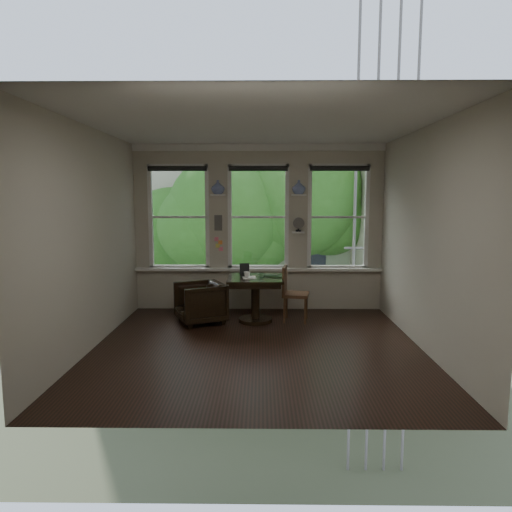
{
  "coord_description": "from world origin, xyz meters",
  "views": [
    {
      "loc": [
        0.06,
        -6.1,
        2.06
      ],
      "look_at": [
        -0.03,
        0.9,
        1.16
      ],
      "focal_mm": 32.0,
      "sensor_mm": 36.0,
      "label": 1
    }
  ],
  "objects_px": {
    "laptop": "(272,276)",
    "mug": "(247,275)",
    "side_chair_right": "(296,294)",
    "table": "(255,299)",
    "armchair_left": "(200,303)"
  },
  "relations": [
    {
      "from": "side_chair_right",
      "to": "table",
      "type": "bearing_deg",
      "value": 102.47
    },
    {
      "from": "armchair_left",
      "to": "side_chair_right",
      "type": "xyz_separation_m",
      "value": [
        1.58,
        0.13,
        0.12
      ]
    },
    {
      "from": "side_chair_right",
      "to": "laptop",
      "type": "distance_m",
      "value": 0.5
    },
    {
      "from": "armchair_left",
      "to": "mug",
      "type": "distance_m",
      "value": 0.9
    },
    {
      "from": "table",
      "to": "mug",
      "type": "distance_m",
      "value": 0.45
    },
    {
      "from": "table",
      "to": "mug",
      "type": "xyz_separation_m",
      "value": [
        -0.14,
        -0.08,
        0.43
      ]
    },
    {
      "from": "side_chair_right",
      "to": "laptop",
      "type": "height_order",
      "value": "side_chair_right"
    },
    {
      "from": "laptop",
      "to": "table",
      "type": "bearing_deg",
      "value": -149.07
    },
    {
      "from": "laptop",
      "to": "mug",
      "type": "distance_m",
      "value": 0.43
    },
    {
      "from": "table",
      "to": "mug",
      "type": "bearing_deg",
      "value": -150.34
    },
    {
      "from": "laptop",
      "to": "mug",
      "type": "xyz_separation_m",
      "value": [
        -0.41,
        -0.09,
        0.04
      ]
    },
    {
      "from": "armchair_left",
      "to": "mug",
      "type": "bearing_deg",
      "value": 66.04
    },
    {
      "from": "side_chair_right",
      "to": "mug",
      "type": "xyz_separation_m",
      "value": [
        -0.81,
        -0.12,
        0.34
      ]
    },
    {
      "from": "laptop",
      "to": "side_chair_right",
      "type": "bearing_deg",
      "value": 32.31
    },
    {
      "from": "armchair_left",
      "to": "laptop",
      "type": "bearing_deg",
      "value": 69.96
    }
  ]
}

